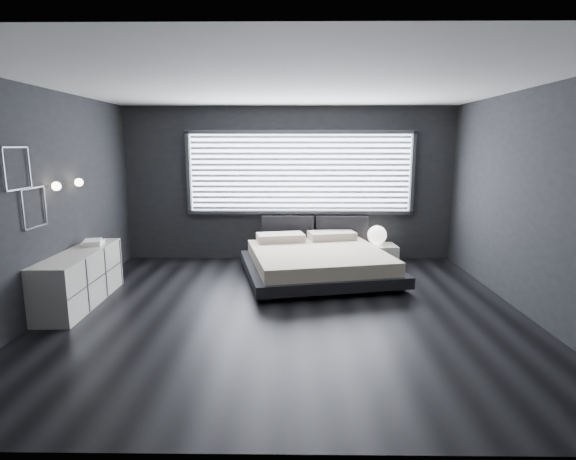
{
  "coord_description": "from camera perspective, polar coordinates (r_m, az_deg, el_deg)",
  "views": [
    {
      "loc": [
        0.08,
        -5.5,
        2.1
      ],
      "look_at": [
        0.0,
        0.85,
        0.9
      ],
      "focal_mm": 28.0,
      "sensor_mm": 36.0,
      "label": 1
    }
  ],
  "objects": [
    {
      "name": "room",
      "position": [
        5.55,
        -0.11,
        3.45
      ],
      "size": [
        6.04,
        6.0,
        2.8
      ],
      "color": "black",
      "rests_on": "ground"
    },
    {
      "name": "window",
      "position": [
        8.22,
        1.56,
        7.27
      ],
      "size": [
        4.14,
        0.09,
        1.52
      ],
      "color": "white",
      "rests_on": "ground"
    },
    {
      "name": "headboard",
      "position": [
        8.3,
        3.42,
        0.04
      ],
      "size": [
        1.96,
        0.16,
        0.52
      ],
      "color": "black",
      "rests_on": "ground"
    },
    {
      "name": "sconce_near",
      "position": [
        6.31,
        -27.38,
        4.96
      ],
      "size": [
        0.18,
        0.11,
        0.11
      ],
      "color": "silver",
      "rests_on": "ground"
    },
    {
      "name": "sconce_far",
      "position": [
        6.85,
        -25.04,
        5.51
      ],
      "size": [
        0.18,
        0.11,
        0.11
      ],
      "color": "silver",
      "rests_on": "ground"
    },
    {
      "name": "wall_art_upper",
      "position": [
        5.82,
        -31.14,
        6.71
      ],
      "size": [
        0.01,
        0.48,
        0.48
      ],
      "color": "#47474C",
      "rests_on": "ground"
    },
    {
      "name": "wall_art_lower",
      "position": [
        6.08,
        -29.5,
        2.5
      ],
      "size": [
        0.01,
        0.48,
        0.48
      ],
      "color": "#47474C",
      "rests_on": "ground"
    },
    {
      "name": "bed",
      "position": [
        7.25,
        3.75,
        -3.92
      ],
      "size": [
        2.67,
        2.59,
        0.59
      ],
      "color": "black",
      "rests_on": "ground"
    },
    {
      "name": "nightstand",
      "position": [
        8.25,
        11.47,
        -3.03
      ],
      "size": [
        0.63,
        0.54,
        0.35
      ],
      "primitive_type": "cube",
      "rotation": [
        0.0,
        0.0,
        0.08
      ],
      "color": "silver",
      "rests_on": "ground"
    },
    {
      "name": "orb_lamp",
      "position": [
        8.22,
        11.24,
        -0.63
      ],
      "size": [
        0.34,
        0.34,
        0.34
      ],
      "primitive_type": "sphere",
      "color": "white",
      "rests_on": "nightstand"
    },
    {
      "name": "dresser",
      "position": [
        6.65,
        -24.88,
        -5.53
      ],
      "size": [
        0.55,
        1.79,
        0.71
      ],
      "color": "silver",
      "rests_on": "ground"
    },
    {
      "name": "book_stack",
      "position": [
        6.95,
        -23.57,
        -1.45
      ],
      "size": [
        0.33,
        0.4,
        0.07
      ],
      "color": "white",
      "rests_on": "dresser"
    }
  ]
}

